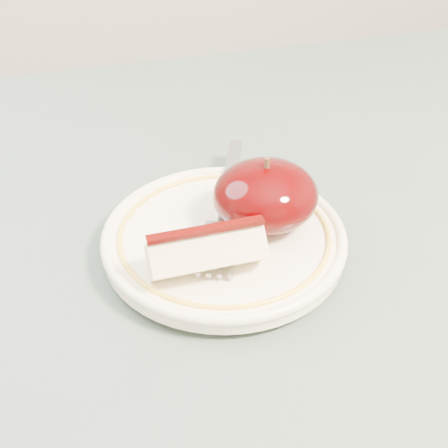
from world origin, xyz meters
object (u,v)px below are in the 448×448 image
object	(u,v)px
fork	(226,204)
apple_half	(265,195)
plate	(224,238)
table	(288,366)

from	to	relation	value
fork	apple_half	bearing A→B (deg)	-114.90
apple_half	plate	bearing A→B (deg)	-169.07
table	plate	bearing A→B (deg)	124.65
plate	fork	bearing A→B (deg)	71.36
table	apple_half	bearing A→B (deg)	93.17
apple_half	table	bearing A→B (deg)	-86.83
table	plate	size ratio (longest dim) A/B	4.65
apple_half	fork	distance (m)	0.04
apple_half	fork	world-z (taller)	apple_half
table	apple_half	xyz separation A→B (m)	(-0.00, 0.06, 0.13)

